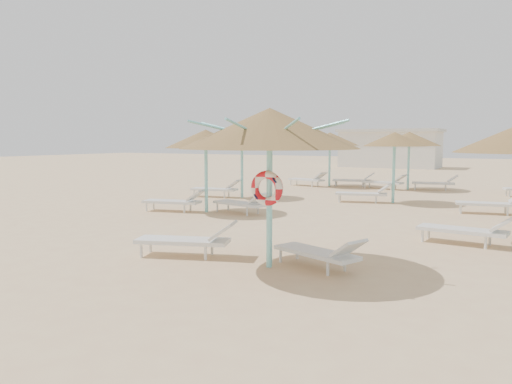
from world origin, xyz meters
The scene contains 6 objects.
ground centered at (0.00, 0.00, 0.00)m, with size 120.00×120.00×0.00m, color #DBB885.
main_palapa centered at (0.46, -0.04, 2.55)m, with size 3.27×3.27×2.93m.
lounger_main_a centered at (-1.35, -0.07, 0.35)m, with size 2.11×1.23×0.74m.
lounger_main_b centered at (1.36, 0.28, 0.32)m, with size 1.91×1.18×0.67m.
palapa_field centered at (0.16, 11.12, 2.30)m, with size 15.71×14.67×2.72m.
service_hut centered at (-6.00, 35.00, 1.64)m, with size 8.40×4.40×3.25m.
Camera 1 is at (4.63, -8.10, 2.36)m, focal length 35.00 mm.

